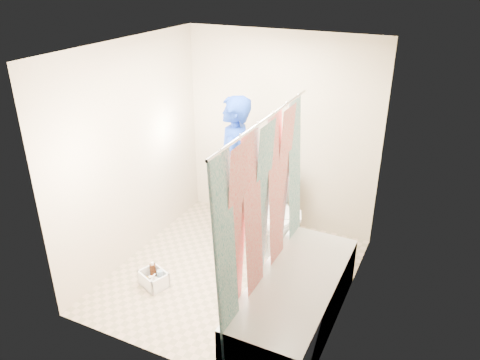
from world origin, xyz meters
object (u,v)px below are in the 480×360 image
at_px(toilet, 279,215).
at_px(plumber, 233,171).
at_px(cleaning_caddy, 154,280).
at_px(bathtub, 295,300).

xyz_separation_m(toilet, plumber, (-0.57, -0.06, 0.47)).
bearing_deg(cleaning_caddy, toilet, 77.99).
height_order(toilet, cleaning_caddy, toilet).
bearing_deg(plumber, toilet, 81.07).
relative_size(toilet, plumber, 0.46).
height_order(bathtub, cleaning_caddy, bathtub).
distance_m(bathtub, plumber, 1.75).
bearing_deg(toilet, bathtub, -81.58).
distance_m(bathtub, toilet, 1.34).
bearing_deg(cleaning_caddy, bathtub, 26.18).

